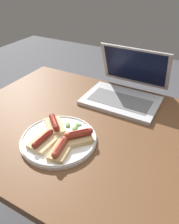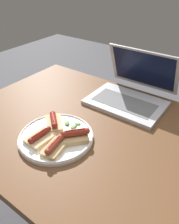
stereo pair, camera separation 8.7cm
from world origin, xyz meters
TOP-DOWN VIEW (x-y plane):
  - ground_plane at (0.00, 0.00)m, footprint 6.00×6.00m
  - desk at (0.00, 0.00)m, footprint 1.06×0.81m
  - laptop at (0.08, 0.28)m, footprint 0.35×0.32m
  - plate at (-0.02, -0.13)m, footprint 0.28×0.28m
  - sausage_toast_left at (-0.07, -0.09)m, footprint 0.12×0.12m
  - sausage_toast_middle at (0.03, -0.19)m, footprint 0.08×0.11m
  - sausage_toast_right at (0.05, -0.11)m, footprint 0.12×0.12m
  - sausage_toast_extra at (-0.05, -0.18)m, footprint 0.08×0.11m
  - salad_pile at (-0.02, -0.05)m, footprint 0.07×0.05m

SIDE VIEW (x-z plane):
  - ground_plane at x=0.00m, z-range 0.00..0.00m
  - desk at x=0.00m, z-range 0.29..1.02m
  - plate at x=-0.02m, z-range 0.73..0.75m
  - salad_pile at x=-0.02m, z-range 0.75..0.75m
  - sausage_toast_extra at x=-0.05m, z-range 0.74..0.78m
  - sausage_toast_middle at x=0.03m, z-range 0.74..0.78m
  - sausage_toast_left at x=-0.07m, z-range 0.74..0.79m
  - sausage_toast_right at x=0.05m, z-range 0.74..0.79m
  - laptop at x=0.08m, z-range 0.66..0.89m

